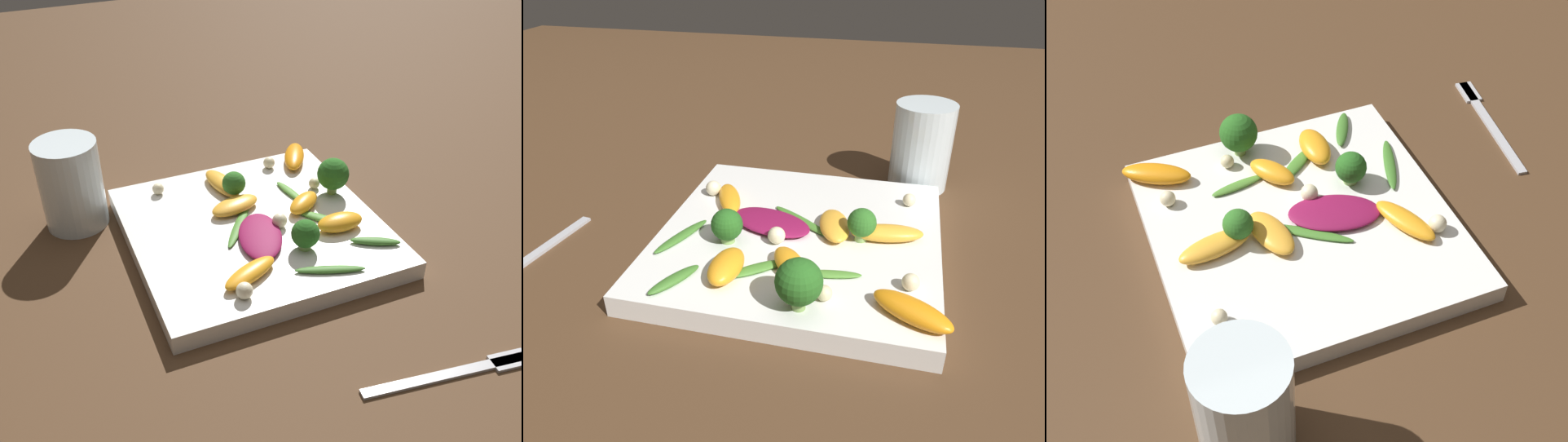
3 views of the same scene
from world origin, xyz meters
TOP-DOWN VIEW (x-y plane):
  - ground_plane at (0.00, 0.00)m, footprint 2.40×2.40m
  - plate at (0.00, 0.00)m, footprint 0.30×0.30m
  - drinking_glass at (-0.20, 0.13)m, footprint 0.08×0.08m
  - fork at (0.10, -0.29)m, footprint 0.18×0.04m
  - radicchio_leaf_0 at (-0.01, -0.03)m, footprint 0.08×0.11m
  - orange_segment_0 at (-0.01, 0.09)m, footprint 0.04×0.08m
  - orange_segment_1 at (-0.04, -0.10)m, footprint 0.08×0.05m
  - orange_segment_2 at (-0.01, 0.04)m, footprint 0.07×0.05m
  - orange_segment_3 at (0.09, -0.05)m, footprint 0.06×0.03m
  - orange_segment_4 at (0.12, 0.12)m, footprint 0.06×0.08m
  - orange_segment_5 at (0.07, 0.01)m, footprint 0.06×0.05m
  - broccoli_floret_0 at (0.04, -0.07)m, footprint 0.03×0.03m
  - broccoli_floret_1 at (0.00, 0.07)m, footprint 0.03×0.03m
  - broccoli_floret_2 at (0.13, 0.03)m, footprint 0.04×0.04m
  - arugula_sprig_0 at (0.04, -0.12)m, footprint 0.08×0.04m
  - arugula_sprig_1 at (0.07, 0.05)m, footprint 0.02×0.06m
  - arugula_sprig_2 at (0.08, -0.03)m, footprint 0.05×0.06m
  - arugula_sprig_3 at (0.12, -0.10)m, footprint 0.06×0.04m
  - arugula_sprig_4 at (-0.02, -0.00)m, footprint 0.06×0.08m
  - macadamia_nut_0 at (0.11, 0.05)m, footprint 0.02×0.02m
  - macadamia_nut_1 at (0.03, -0.02)m, footprint 0.02×0.02m
  - macadamia_nut_2 at (-0.09, 0.12)m, footprint 0.02×0.02m
  - macadamia_nut_3 at (0.08, 0.12)m, footprint 0.02×0.02m
  - macadamia_nut_4 at (-0.06, -0.12)m, footprint 0.02×0.02m

SIDE VIEW (x-z plane):
  - ground_plane at x=0.00m, z-range 0.00..0.00m
  - fork at x=0.10m, z-range 0.00..0.01m
  - plate at x=0.00m, z-range 0.00..0.02m
  - arugula_sprig_4 at x=-0.02m, z-range 0.02..0.03m
  - arugula_sprig_1 at x=0.07m, z-range 0.02..0.03m
  - arugula_sprig_2 at x=0.08m, z-range 0.02..0.03m
  - arugula_sprig_0 at x=0.04m, z-range 0.02..0.03m
  - arugula_sprig_3 at x=0.12m, z-range 0.02..0.03m
  - radicchio_leaf_0 at x=-0.01m, z-range 0.02..0.03m
  - orange_segment_1 at x=-0.04m, z-range 0.02..0.04m
  - macadamia_nut_0 at x=0.11m, z-range 0.02..0.04m
  - orange_segment_2 at x=-0.01m, z-range 0.02..0.04m
  - macadamia_nut_2 at x=-0.09m, z-range 0.02..0.04m
  - orange_segment_0 at x=-0.01m, z-range 0.02..0.04m
  - macadamia_nut_3 at x=0.08m, z-range 0.02..0.04m
  - orange_segment_4 at x=0.12m, z-range 0.02..0.04m
  - orange_segment_5 at x=0.07m, z-range 0.02..0.04m
  - macadamia_nut_4 at x=-0.06m, z-range 0.02..0.04m
  - macadamia_nut_1 at x=0.03m, z-range 0.02..0.04m
  - orange_segment_3 at x=0.09m, z-range 0.02..0.04m
  - broccoli_floret_0 at x=0.04m, z-range 0.02..0.06m
  - broccoli_floret_1 at x=0.00m, z-range 0.03..0.06m
  - broccoli_floret_2 at x=0.13m, z-range 0.03..0.08m
  - drinking_glass at x=-0.20m, z-range 0.00..0.12m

